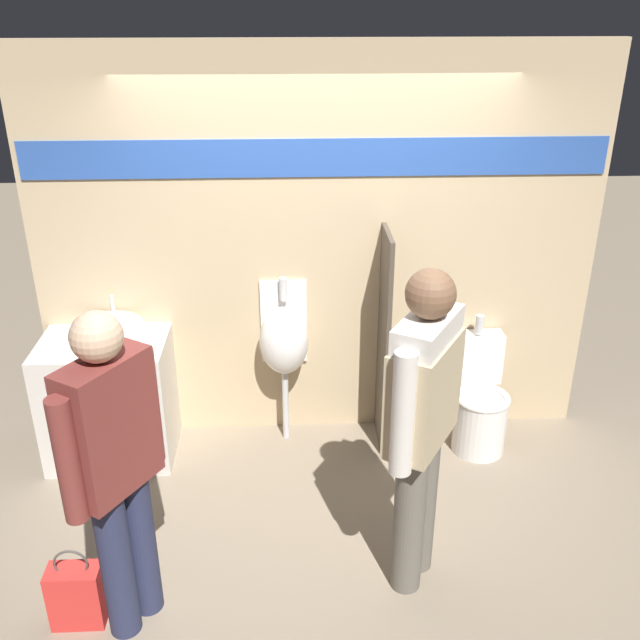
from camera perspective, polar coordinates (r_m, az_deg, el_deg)
ground_plane at (r=4.93m, az=0.09°, el=-11.96°), size 16.00×16.00×0.00m
display_wall at (r=4.81m, az=-0.24°, el=5.54°), size 3.79×0.07×2.70m
sink_counter at (r=5.07m, az=-16.49°, el=-6.10°), size 0.83×0.58×0.87m
sink_basin at (r=4.88m, az=-16.47°, el=-0.86°), size 0.43×0.43×0.24m
cell_phone at (r=4.71m, az=-14.48°, el=-2.26°), size 0.07×0.14×0.01m
divider_near_counter at (r=4.85m, az=5.12°, el=-1.81°), size 0.03×0.43×1.57m
urinal_near_counter at (r=4.87m, az=-2.89°, el=-1.60°), size 0.34×0.31×1.20m
toilet at (r=5.14m, az=12.58°, el=-6.58°), size 0.38×0.54×0.92m
person_in_vest at (r=3.60m, az=8.16°, el=-7.37°), size 0.45×0.56×1.82m
person_with_lanyard at (r=3.50m, az=-16.04°, el=-11.09°), size 0.40×0.53×1.74m
shopping_bag at (r=4.06m, az=-18.89°, el=-20.09°), size 0.27×0.15×0.47m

